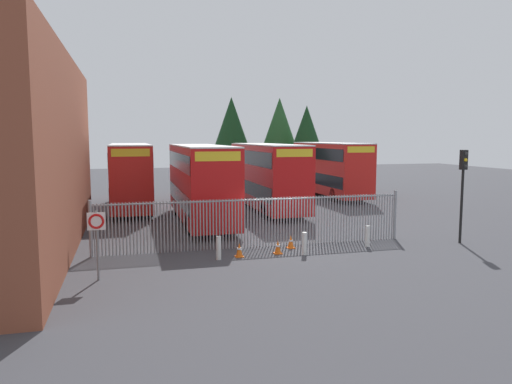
{
  "coord_description": "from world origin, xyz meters",
  "views": [
    {
      "loc": [
        -6.59,
        -20.46,
        4.87
      ],
      "look_at": [
        0.0,
        4.0,
        2.0
      ],
      "focal_mm": 34.01,
      "sensor_mm": 36.0,
      "label": 1
    }
  ],
  "objects_px": {
    "double_decker_bus_behind_fence_left": "(267,174)",
    "bollard_near_right": "(367,236)",
    "traffic_cone_mid_forecourt": "(291,242)",
    "traffic_cone_by_gate": "(239,250)",
    "bollard_center_front": "(304,244)",
    "double_decker_bus_far_back": "(330,167)",
    "double_decker_bus_near_gate": "(201,181)",
    "traffic_cone_near_kerb": "(278,247)",
    "traffic_light_kerbside": "(463,179)",
    "bollard_near_left": "(219,248)",
    "speed_limit_sign_post": "(97,229)",
    "double_decker_bus_behind_fence_right": "(130,174)"
  },
  "relations": [
    {
      "from": "double_decker_bus_behind_fence_left",
      "to": "traffic_cone_near_kerb",
      "type": "relative_size",
      "value": 18.32
    },
    {
      "from": "traffic_cone_mid_forecourt",
      "to": "traffic_cone_by_gate",
      "type": "bearing_deg",
      "value": -159.79
    },
    {
      "from": "double_decker_bus_near_gate",
      "to": "traffic_cone_near_kerb",
      "type": "height_order",
      "value": "double_decker_bus_near_gate"
    },
    {
      "from": "double_decker_bus_behind_fence_left",
      "to": "speed_limit_sign_post",
      "type": "xyz_separation_m",
      "value": [
        -10.1,
        -13.89,
        -0.65
      ]
    },
    {
      "from": "double_decker_bus_near_gate",
      "to": "traffic_cone_by_gate",
      "type": "height_order",
      "value": "double_decker_bus_near_gate"
    },
    {
      "from": "double_decker_bus_far_back",
      "to": "double_decker_bus_near_gate",
      "type": "bearing_deg",
      "value": -141.82
    },
    {
      "from": "bollard_near_left",
      "to": "bollard_near_right",
      "type": "xyz_separation_m",
      "value": [
        6.85,
        0.55,
        0.0
      ]
    },
    {
      "from": "double_decker_bus_near_gate",
      "to": "traffic_cone_near_kerb",
      "type": "relative_size",
      "value": 18.32
    },
    {
      "from": "double_decker_bus_behind_fence_left",
      "to": "traffic_cone_by_gate",
      "type": "bearing_deg",
      "value": -111.48
    },
    {
      "from": "traffic_cone_mid_forecourt",
      "to": "traffic_cone_near_kerb",
      "type": "relative_size",
      "value": 1.0
    },
    {
      "from": "speed_limit_sign_post",
      "to": "traffic_light_kerbside",
      "type": "distance_m",
      "value": 16.0
    },
    {
      "from": "bollard_center_front",
      "to": "traffic_cone_near_kerb",
      "type": "height_order",
      "value": "bollard_center_front"
    },
    {
      "from": "double_decker_bus_near_gate",
      "to": "double_decker_bus_far_back",
      "type": "height_order",
      "value": "same"
    },
    {
      "from": "traffic_cone_by_gate",
      "to": "bollard_center_front",
      "type": "bearing_deg",
      "value": -7.29
    },
    {
      "from": "bollard_center_front",
      "to": "double_decker_bus_far_back",
      "type": "bearing_deg",
      "value": 63.42
    },
    {
      "from": "traffic_cone_mid_forecourt",
      "to": "traffic_light_kerbside",
      "type": "relative_size",
      "value": 0.14
    },
    {
      "from": "bollard_near_right",
      "to": "traffic_cone_mid_forecourt",
      "type": "relative_size",
      "value": 1.61
    },
    {
      "from": "double_decker_bus_behind_fence_right",
      "to": "bollard_near_right",
      "type": "height_order",
      "value": "double_decker_bus_behind_fence_right"
    },
    {
      "from": "double_decker_bus_far_back",
      "to": "traffic_cone_mid_forecourt",
      "type": "xyz_separation_m",
      "value": [
        -9.28,
        -16.96,
        -2.13
      ]
    },
    {
      "from": "bollard_near_left",
      "to": "traffic_light_kerbside",
      "type": "bearing_deg",
      "value": 0.49
    },
    {
      "from": "bollard_near_left",
      "to": "traffic_cone_by_gate",
      "type": "height_order",
      "value": "bollard_near_left"
    },
    {
      "from": "double_decker_bus_behind_fence_left",
      "to": "bollard_near_right",
      "type": "height_order",
      "value": "double_decker_bus_behind_fence_left"
    },
    {
      "from": "bollard_near_right",
      "to": "traffic_light_kerbside",
      "type": "bearing_deg",
      "value": -5.74
    },
    {
      "from": "bollard_near_left",
      "to": "traffic_cone_mid_forecourt",
      "type": "relative_size",
      "value": 1.61
    },
    {
      "from": "double_decker_bus_behind_fence_left",
      "to": "bollard_near_right",
      "type": "bearing_deg",
      "value": -83.88
    },
    {
      "from": "bollard_near_right",
      "to": "traffic_cone_near_kerb",
      "type": "xyz_separation_m",
      "value": [
        -4.27,
        -0.22,
        -0.19
      ]
    },
    {
      "from": "double_decker_bus_behind_fence_left",
      "to": "double_decker_bus_far_back",
      "type": "xyz_separation_m",
      "value": [
        7.12,
        5.93,
        0.0
      ]
    },
    {
      "from": "double_decker_bus_behind_fence_left",
      "to": "bollard_near_right",
      "type": "xyz_separation_m",
      "value": [
        1.25,
        -11.63,
        -1.95
      ]
    },
    {
      "from": "traffic_cone_near_kerb",
      "to": "traffic_light_kerbside",
      "type": "distance_m",
      "value": 9.17
    },
    {
      "from": "traffic_cone_near_kerb",
      "to": "traffic_light_kerbside",
      "type": "height_order",
      "value": "traffic_light_kerbside"
    },
    {
      "from": "traffic_cone_by_gate",
      "to": "double_decker_bus_behind_fence_left",
      "type": "bearing_deg",
      "value": 68.52
    },
    {
      "from": "speed_limit_sign_post",
      "to": "bollard_center_front",
      "type": "bearing_deg",
      "value": 10.99
    },
    {
      "from": "traffic_light_kerbside",
      "to": "double_decker_bus_far_back",
      "type": "bearing_deg",
      "value": 85.64
    },
    {
      "from": "double_decker_bus_behind_fence_right",
      "to": "speed_limit_sign_post",
      "type": "height_order",
      "value": "double_decker_bus_behind_fence_right"
    },
    {
      "from": "double_decker_bus_behind_fence_left",
      "to": "bollard_near_left",
      "type": "distance_m",
      "value": 13.55
    },
    {
      "from": "traffic_light_kerbside",
      "to": "traffic_cone_near_kerb",
      "type": "bearing_deg",
      "value": 178.51
    },
    {
      "from": "bollard_near_left",
      "to": "traffic_cone_by_gate",
      "type": "bearing_deg",
      "value": 13.53
    },
    {
      "from": "traffic_cone_mid_forecourt",
      "to": "double_decker_bus_behind_fence_left",
      "type": "bearing_deg",
      "value": 78.92
    },
    {
      "from": "double_decker_bus_near_gate",
      "to": "traffic_cone_by_gate",
      "type": "distance_m",
      "value": 8.64
    },
    {
      "from": "bollard_near_left",
      "to": "traffic_cone_mid_forecourt",
      "type": "bearing_deg",
      "value": 18.52
    },
    {
      "from": "traffic_light_kerbside",
      "to": "double_decker_bus_behind_fence_left",
      "type": "bearing_deg",
      "value": 115.43
    },
    {
      "from": "double_decker_bus_far_back",
      "to": "bollard_center_front",
      "type": "xyz_separation_m",
      "value": [
        -9.13,
        -18.24,
        -1.95
      ]
    },
    {
      "from": "traffic_cone_mid_forecourt",
      "to": "speed_limit_sign_post",
      "type": "height_order",
      "value": "speed_limit_sign_post"
    },
    {
      "from": "double_decker_bus_near_gate",
      "to": "bollard_center_front",
      "type": "bearing_deg",
      "value": -71.06
    },
    {
      "from": "double_decker_bus_near_gate",
      "to": "bollard_near_left",
      "type": "bearing_deg",
      "value": -94.03
    },
    {
      "from": "bollard_center_front",
      "to": "traffic_cone_by_gate",
      "type": "distance_m",
      "value": 2.73
    },
    {
      "from": "traffic_cone_near_kerb",
      "to": "traffic_cone_by_gate",
      "type": "bearing_deg",
      "value": -176.26
    },
    {
      "from": "speed_limit_sign_post",
      "to": "traffic_light_kerbside",
      "type": "xyz_separation_m",
      "value": [
        15.85,
        1.8,
        1.21
      ]
    },
    {
      "from": "double_decker_bus_far_back",
      "to": "traffic_cone_by_gate",
      "type": "xyz_separation_m",
      "value": [
        -11.83,
        -17.9,
        -2.13
      ]
    },
    {
      "from": "speed_limit_sign_post",
      "to": "traffic_light_kerbside",
      "type": "bearing_deg",
      "value": 6.48
    }
  ]
}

